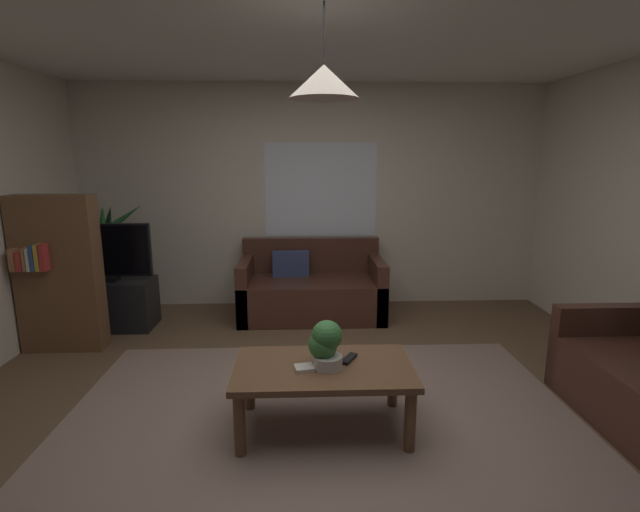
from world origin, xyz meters
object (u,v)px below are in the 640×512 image
at_px(potted_plant_on_table, 326,343).
at_px(bookshelf_corner, 58,274).
at_px(coffee_table, 323,375).
at_px(book_on_table_0, 304,368).
at_px(potted_palm_corner, 108,262).
at_px(tv, 103,252).
at_px(pendant_lamp, 324,81).
at_px(couch_under_window, 311,291).
at_px(remote_on_table_0, 349,359).
at_px(tv_stand, 109,304).

bearing_deg(potted_plant_on_table, bookshelf_corner, 148.99).
distance_m(potted_plant_on_table, bookshelf_corner, 2.69).
distance_m(coffee_table, bookshelf_corner, 2.69).
xyz_separation_m(book_on_table_0, bookshelf_corner, (-2.17, 1.42, 0.26)).
height_order(book_on_table_0, potted_palm_corner, potted_palm_corner).
bearing_deg(tv, pendant_lamp, -41.85).
distance_m(book_on_table_0, bookshelf_corner, 2.60).
bearing_deg(couch_under_window, pendant_lamp, -89.23).
relative_size(remote_on_table_0, tv_stand, 0.18).
xyz_separation_m(book_on_table_0, remote_on_table_0, (0.29, 0.12, -0.00)).
distance_m(tv_stand, bookshelf_corner, 0.73).
xyz_separation_m(couch_under_window, coffee_table, (0.03, -2.19, 0.09)).
bearing_deg(tv_stand, remote_on_table_0, -38.92).
xyz_separation_m(book_on_table_0, tv, (-1.98, 1.93, 0.35)).
bearing_deg(pendant_lamp, tv_stand, 137.83).
bearing_deg(book_on_table_0, potted_palm_corner, 131.50).
distance_m(tv, potted_palm_corner, 0.58).
distance_m(tv, bookshelf_corner, 0.55).
bearing_deg(book_on_table_0, remote_on_table_0, 23.12).
bearing_deg(potted_plant_on_table, coffee_table, 132.98).
distance_m(coffee_table, potted_palm_corner, 3.30).
xyz_separation_m(book_on_table_0, pendant_lamp, (0.12, 0.05, 1.67)).
bearing_deg(coffee_table, tv, 138.15).
relative_size(book_on_table_0, bookshelf_corner, 0.08).
xyz_separation_m(couch_under_window, remote_on_table_0, (0.20, -2.12, 0.17)).
relative_size(book_on_table_0, potted_plant_on_table, 0.38).
distance_m(tv_stand, pendant_lamp, 3.40).
xyz_separation_m(couch_under_window, tv, (-2.07, -0.31, 0.52)).
xyz_separation_m(remote_on_table_0, potted_palm_corner, (-2.45, 2.31, 0.13)).
height_order(potted_palm_corner, bookshelf_corner, bookshelf_corner).
bearing_deg(potted_plant_on_table, pendant_lamp, 132.98).
distance_m(remote_on_table_0, bookshelf_corner, 2.79).
relative_size(potted_palm_corner, pendant_lamp, 2.62).
bearing_deg(tv, book_on_table_0, -44.31).
relative_size(book_on_table_0, potted_palm_corner, 0.09).
distance_m(potted_plant_on_table, tv_stand, 2.88).
height_order(couch_under_window, potted_plant_on_table, couch_under_window).
bearing_deg(coffee_table, remote_on_table_0, 23.06).
bearing_deg(tv, couch_under_window, 8.48).
xyz_separation_m(tv_stand, bookshelf_corner, (-0.19, -0.54, 0.46)).
distance_m(tv_stand, potted_palm_corner, 0.61).
xyz_separation_m(remote_on_table_0, potted_plant_on_table, (-0.16, -0.09, 0.14)).
distance_m(couch_under_window, pendant_lamp, 2.86).
bearing_deg(potted_palm_corner, potted_plant_on_table, -46.33).
bearing_deg(potted_palm_corner, remote_on_table_0, -43.42).
distance_m(coffee_table, book_on_table_0, 0.15).
xyz_separation_m(coffee_table, potted_plant_on_table, (0.01, -0.01, 0.22)).
distance_m(potted_palm_corner, bookshelf_corner, 1.02).
bearing_deg(remote_on_table_0, potted_plant_on_table, 58.78).
xyz_separation_m(couch_under_window, tv_stand, (-2.07, -0.29, -0.03)).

